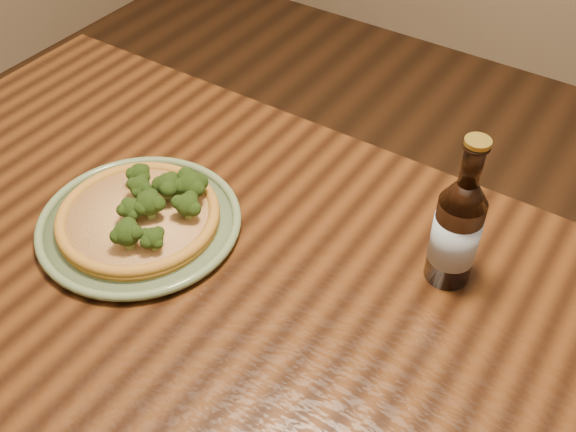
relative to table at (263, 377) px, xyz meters
The scene contains 4 objects.
table is the anchor object (origin of this frame).
plate 0.30m from the table, 166.27° to the left, with size 0.31×0.31×0.02m.
pizza 0.30m from the table, 165.43° to the left, with size 0.25×0.25×0.07m.
beer_bottle 0.34m from the table, 56.52° to the left, with size 0.07×0.07×0.24m.
Camera 1 is at (0.33, -0.33, 1.48)m, focal length 42.00 mm.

